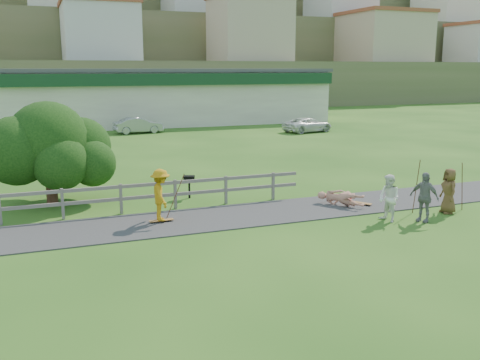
{
  "coord_description": "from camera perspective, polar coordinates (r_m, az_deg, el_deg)",
  "views": [
    {
      "loc": [
        -6.67,
        -15.63,
        5.17
      ],
      "look_at": [
        0.09,
        2.0,
        1.2
      ],
      "focal_mm": 40.0,
      "sensor_mm": 36.0,
      "label": 1
    }
  ],
  "objects": [
    {
      "name": "spectator_b",
      "position": [
        19.21,
        19.04,
        -1.73
      ],
      "size": [
        0.81,
        1.09,
        1.72
      ],
      "primitive_type": "imported",
      "rotation": [
        0.0,
        0.0,
        5.15
      ],
      "color": "gray",
      "rests_on": "ground"
    },
    {
      "name": "pole_rider",
      "position": [
        18.7,
        -6.92,
        -1.55
      ],
      "size": [
        0.03,
        0.03,
        1.71
      ],
      "primitive_type": "cylinder",
      "color": "#553022",
      "rests_on": "ground"
    },
    {
      "name": "ground",
      "position": [
        17.77,
        2.05,
        -5.04
      ],
      "size": [
        260.0,
        260.0,
        0.0
      ],
      "primitive_type": "plane",
      "color": "#255418",
      "rests_on": "ground"
    },
    {
      "name": "hillside",
      "position": [
        107.55,
        -18.08,
        16.25
      ],
      "size": [
        220.0,
        67.0,
        47.5
      ],
      "color": "#515C36",
      "rests_on": "ground"
    },
    {
      "name": "bbq",
      "position": [
        21.63,
        -5.43,
        -0.75
      ],
      "size": [
        0.52,
        0.46,
        0.92
      ],
      "primitive_type": null,
      "rotation": [
        0.0,
        0.0,
        -0.4
      ],
      "color": "black",
      "rests_on": "ground"
    },
    {
      "name": "spectator_a",
      "position": [
        18.87,
        15.61,
        -1.9
      ],
      "size": [
        0.73,
        0.88,
        1.63
      ],
      "primitive_type": "imported",
      "rotation": [
        0.0,
        0.0,
        4.86
      ],
      "color": "white",
      "rests_on": "ground"
    },
    {
      "name": "longboard_rider",
      "position": [
        18.4,
        -8.37,
        -4.41
      ],
      "size": [
        0.84,
        0.24,
        0.09
      ],
      "primitive_type": null,
      "rotation": [
        0.0,
        0.0,
        0.05
      ],
      "color": "olive",
      "rests_on": "ground"
    },
    {
      "name": "pole_spec_right",
      "position": [
        21.26,
        22.61,
        -0.63
      ],
      "size": [
        0.03,
        0.03,
        1.8
      ],
      "primitive_type": "cylinder",
      "color": "#553022",
      "rests_on": "ground"
    },
    {
      "name": "helmet",
      "position": [
        21.26,
        11.54,
        -2.1
      ],
      "size": [
        0.24,
        0.24,
        0.24
      ],
      "primitive_type": "sphere",
      "color": "red",
      "rests_on": "ground"
    },
    {
      "name": "spectator_c",
      "position": [
        20.67,
        21.38,
        -1.09
      ],
      "size": [
        0.69,
        0.9,
        1.64
      ],
      "primitive_type": "imported",
      "rotation": [
        0.0,
        0.0,
        4.49
      ],
      "color": "brown",
      "rests_on": "ground"
    },
    {
      "name": "skater_rider",
      "position": [
        18.19,
        -8.45,
        -1.88
      ],
      "size": [
        0.68,
        1.15,
        1.76
      ],
      "primitive_type": "imported",
      "rotation": [
        0.0,
        0.0,
        1.55
      ],
      "color": "#BF8411",
      "rests_on": "ground"
    },
    {
      "name": "skater_fallen",
      "position": [
        20.61,
        10.67,
        -1.91
      ],
      "size": [
        1.73,
        1.39,
        0.66
      ],
      "primitive_type": "imported",
      "rotation": [
        0.0,
        0.0,
        0.61
      ],
      "color": "tan",
      "rests_on": "ground"
    },
    {
      "name": "car_white",
      "position": [
        44.31,
        7.25,
        5.85
      ],
      "size": [
        4.57,
        2.85,
        1.18
      ],
      "primitive_type": "imported",
      "rotation": [
        0.0,
        0.0,
        1.79
      ],
      "color": "white",
      "rests_on": "ground"
    },
    {
      "name": "longboard_fallen",
      "position": [
        21.02,
        12.65,
        -2.51
      ],
      "size": [
        0.72,
        0.88,
        0.1
      ],
      "primitive_type": null,
      "rotation": [
        0.0,
        0.0,
        -0.95
      ],
      "color": "olive",
      "rests_on": "ground"
    },
    {
      "name": "car_silver",
      "position": [
        43.96,
        -10.78,
        5.75
      ],
      "size": [
        3.98,
        1.68,
        1.28
      ],
      "primitive_type": "imported",
      "rotation": [
        0.0,
        0.0,
        1.66
      ],
      "color": "#999AA0",
      "rests_on": "ground"
    },
    {
      "name": "pole_spec_left",
      "position": [
        20.26,
        18.29,
        -0.67
      ],
      "size": [
        0.03,
        0.03,
        1.96
      ],
      "primitive_type": "cylinder",
      "color": "#553022",
      "rests_on": "ground"
    },
    {
      "name": "path",
      "position": [
        19.09,
        0.29,
        -3.76
      ],
      "size": [
        34.0,
        3.0,
        0.04
      ],
      "primitive_type": "cube",
      "color": "#363639",
      "rests_on": "ground"
    },
    {
      "name": "tree",
      "position": [
        21.82,
        -19.61,
        1.49
      ],
      "size": [
        4.93,
        4.93,
        2.98
      ],
      "primitive_type": null,
      "color": "black",
      "rests_on": "ground"
    },
    {
      "name": "fence",
      "position": [
        19.56,
        -14.39,
        -1.64
      ],
      "size": [
        15.05,
        0.1,
        1.1
      ],
      "color": "#66605A",
      "rests_on": "ground"
    },
    {
      "name": "strip_mall",
      "position": [
        51.75,
        -9.16,
        8.86
      ],
      "size": [
        32.5,
        10.75,
        5.1
      ],
      "color": "beige",
      "rests_on": "ground"
    }
  ]
}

